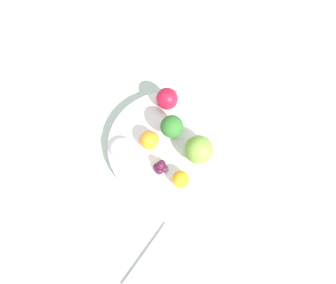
# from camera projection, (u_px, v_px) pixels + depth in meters

# --- Properties ---
(ground_plane) EXTENTS (6.00, 6.00, 0.00)m
(ground_plane) POSITION_uv_depth(u_px,v_px,m) (168.00, 152.00, 0.75)
(ground_plane) COLOR gray
(table_surface) EXTENTS (1.20, 1.20, 0.02)m
(table_surface) POSITION_uv_depth(u_px,v_px,m) (168.00, 150.00, 0.74)
(table_surface) COLOR #B2C6B2
(table_surface) RESTS_ON ground_plane
(bowl) EXTENTS (0.26, 0.26, 0.03)m
(bowl) POSITION_uv_depth(u_px,v_px,m) (168.00, 146.00, 0.72)
(bowl) COLOR white
(bowl) RESTS_ON table_surface
(broccoli) EXTENTS (0.05, 0.05, 0.07)m
(broccoli) POSITION_uv_depth(u_px,v_px,m) (172.00, 127.00, 0.67)
(broccoli) COLOR #99C17A
(broccoli) RESTS_ON bowl
(apple_red) EXTENTS (0.05, 0.05, 0.05)m
(apple_red) POSITION_uv_depth(u_px,v_px,m) (167.00, 99.00, 0.72)
(apple_red) COLOR #B7142D
(apple_red) RESTS_ON bowl
(apple_green) EXTENTS (0.06, 0.06, 0.06)m
(apple_green) POSITION_uv_depth(u_px,v_px,m) (199.00, 150.00, 0.67)
(apple_green) COLOR olive
(apple_green) RESTS_ON bowl
(orange_front) EXTENTS (0.04, 0.04, 0.04)m
(orange_front) POSITION_uv_depth(u_px,v_px,m) (149.00, 140.00, 0.69)
(orange_front) COLOR orange
(orange_front) RESTS_ON bowl
(orange_back) EXTENTS (0.04, 0.04, 0.04)m
(orange_back) POSITION_uv_depth(u_px,v_px,m) (181.00, 179.00, 0.66)
(orange_back) COLOR orange
(orange_back) RESTS_ON bowl
(grape_cluster) EXTENTS (0.03, 0.03, 0.03)m
(grape_cluster) POSITION_uv_depth(u_px,v_px,m) (160.00, 167.00, 0.67)
(grape_cluster) COLOR #47142D
(grape_cluster) RESTS_ON bowl
(small_cup) EXTENTS (0.05, 0.05, 0.02)m
(small_cup) POSITION_uv_depth(u_px,v_px,m) (123.00, 150.00, 0.69)
(small_cup) COLOR #EA9EC6
(small_cup) RESTS_ON bowl
(napkin) EXTENTS (0.16, 0.17, 0.01)m
(napkin) POSITION_uv_depth(u_px,v_px,m) (172.00, 275.00, 0.63)
(napkin) COLOR beige
(napkin) RESTS_ON table_surface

